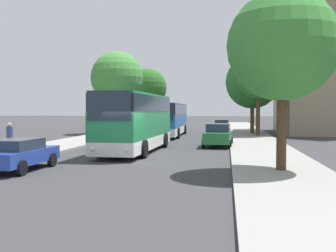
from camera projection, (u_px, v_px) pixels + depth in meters
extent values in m
plane|color=#38383A|center=(131.00, 161.00, 19.89)|extent=(300.00, 300.00, 0.00)
cube|color=gray|center=(4.00, 157.00, 20.92)|extent=(4.00, 120.00, 0.15)
cube|color=gray|center=(273.00, 162.00, 18.85)|extent=(4.00, 120.00, 0.15)
cube|color=silver|center=(136.00, 142.00, 24.18)|extent=(2.72, 10.32, 0.70)
cube|color=#23844C|center=(136.00, 124.00, 24.14)|extent=(2.72, 10.32, 1.50)
cube|color=#232D3D|center=(136.00, 104.00, 24.09)|extent=(2.74, 10.12, 0.95)
cube|color=#23844C|center=(136.00, 95.00, 24.07)|extent=(2.67, 10.12, 0.12)
cube|color=#232D3D|center=(109.00, 106.00, 19.02)|extent=(2.20, 0.12, 1.45)
sphere|color=#F4EAC1|center=(92.00, 149.00, 19.24)|extent=(0.24, 0.24, 0.24)
sphere|color=#F4EAC1|center=(126.00, 150.00, 18.94)|extent=(0.24, 0.24, 0.24)
cylinder|color=black|center=(100.00, 148.00, 21.38)|extent=(0.33, 1.01, 1.00)
cylinder|color=black|center=(144.00, 149.00, 20.95)|extent=(0.33, 1.01, 1.00)
cylinder|color=black|center=(131.00, 140.00, 27.43)|extent=(0.33, 1.01, 1.00)
cylinder|color=black|center=(165.00, 140.00, 27.00)|extent=(0.33, 1.01, 1.00)
cube|color=silver|center=(169.00, 130.00, 38.95)|extent=(2.77, 12.04, 0.70)
cube|color=#285BA8|center=(169.00, 120.00, 38.91)|extent=(2.77, 12.04, 1.16)
cube|color=#232D3D|center=(169.00, 110.00, 38.87)|extent=(2.79, 11.80, 0.95)
cube|color=#285BA8|center=(169.00, 104.00, 38.85)|extent=(2.72, 11.80, 0.12)
cube|color=#232D3D|center=(160.00, 112.00, 32.90)|extent=(2.27, 0.11, 1.45)
sphere|color=#F4EAC1|center=(150.00, 133.00, 33.07)|extent=(0.24, 0.24, 0.24)
sphere|color=#F4EAC1|center=(170.00, 133.00, 32.84)|extent=(0.24, 0.24, 0.24)
cylinder|color=black|center=(150.00, 133.00, 35.55)|extent=(0.32, 1.01, 1.00)
cylinder|color=black|center=(178.00, 133.00, 35.23)|extent=(0.32, 1.01, 1.00)
cylinder|color=black|center=(162.00, 129.00, 42.68)|extent=(0.32, 1.01, 1.00)
cylinder|color=black|center=(185.00, 129.00, 42.36)|extent=(0.32, 1.01, 1.00)
cube|color=#233D9E|center=(19.00, 156.00, 16.74)|extent=(1.79, 4.23, 0.59)
cube|color=#232D3D|center=(17.00, 144.00, 16.55)|extent=(1.54, 2.21, 0.45)
cylinder|color=black|center=(18.00, 159.00, 18.17)|extent=(0.21, 0.62, 0.62)
cylinder|color=black|center=(52.00, 160.00, 17.89)|extent=(0.21, 0.62, 0.62)
cylinder|color=black|center=(22.00, 168.00, 15.32)|extent=(0.21, 0.62, 0.62)
cube|color=#236B38|center=(218.00, 137.00, 27.51)|extent=(1.97, 4.25, 0.74)
cube|color=#232D3D|center=(218.00, 128.00, 27.65)|extent=(1.66, 2.24, 0.56)
cylinder|color=black|center=(230.00, 144.00, 26.09)|extent=(0.23, 0.63, 0.62)
cylinder|color=black|center=(203.00, 144.00, 26.44)|extent=(0.23, 0.63, 0.62)
cylinder|color=black|center=(231.00, 141.00, 28.62)|extent=(0.23, 0.63, 0.62)
cylinder|color=black|center=(207.00, 141.00, 28.97)|extent=(0.23, 0.63, 0.62)
cube|color=slate|center=(221.00, 126.00, 47.23)|extent=(1.96, 4.33, 0.64)
cube|color=#232D3D|center=(221.00, 122.00, 47.37)|extent=(1.66, 2.28, 0.45)
cylinder|color=black|center=(229.00, 129.00, 45.83)|extent=(0.22, 0.63, 0.62)
cylinder|color=black|center=(214.00, 129.00, 46.03)|extent=(0.22, 0.63, 0.62)
cylinder|color=black|center=(228.00, 128.00, 48.45)|extent=(0.22, 0.63, 0.62)
cylinder|color=black|center=(214.00, 128.00, 48.65)|extent=(0.22, 0.63, 0.62)
cylinder|color=#23232D|center=(10.00, 146.00, 22.11)|extent=(0.30, 0.30, 0.82)
cylinder|color=navy|center=(10.00, 133.00, 22.08)|extent=(0.36, 0.36, 0.68)
sphere|color=tan|center=(10.00, 125.00, 22.06)|extent=(0.22, 0.22, 0.22)
cylinder|color=#47331E|center=(148.00, 115.00, 54.37)|extent=(0.40, 0.40, 3.53)
sphere|color=#286023|center=(148.00, 88.00, 54.22)|extent=(5.30, 5.30, 5.30)
cylinder|color=#47331E|center=(117.00, 115.00, 42.13)|extent=(0.40, 0.40, 3.80)
sphere|color=#428938|center=(117.00, 78.00, 41.97)|extent=(5.58, 5.58, 5.58)
cylinder|color=#47331E|center=(281.00, 129.00, 15.89)|extent=(0.40, 0.40, 3.34)
sphere|color=#387F33|center=(282.00, 46.00, 15.76)|extent=(4.46, 4.46, 4.46)
cylinder|color=#513D23|center=(252.00, 118.00, 41.29)|extent=(0.40, 0.40, 3.28)
sphere|color=#2D7028|center=(252.00, 82.00, 41.14)|extent=(5.61, 5.61, 5.61)
cylinder|color=#47331E|center=(258.00, 114.00, 37.35)|extent=(0.40, 0.40, 4.14)
sphere|color=#2D7028|center=(258.00, 71.00, 37.19)|extent=(5.24, 5.24, 5.24)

